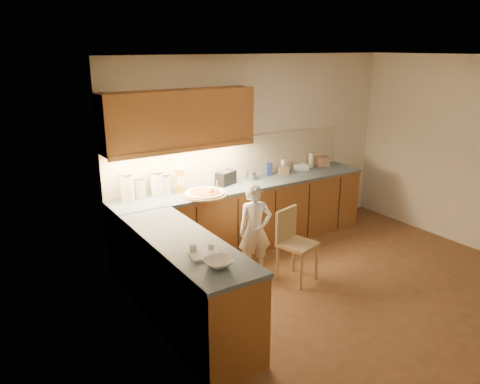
{
  "coord_description": "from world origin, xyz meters",
  "views": [
    {
      "loc": [
        -3.75,
        -3.36,
        2.7
      ],
      "look_at": [
        -0.8,
        1.2,
        1.0
      ],
      "focal_mm": 35.0,
      "sensor_mm": 36.0,
      "label": 1
    }
  ],
  "objects": [
    {
      "name": "room",
      "position": [
        0.0,
        0.0,
        1.68
      ],
      "size": [
        4.54,
        4.5,
        2.62
      ],
      "color": "brown",
      "rests_on": "ground"
    },
    {
      "name": "l_counter",
      "position": [
        -0.92,
        1.25,
        0.46
      ],
      "size": [
        3.77,
        2.62,
        0.92
      ],
      "color": "#935A2A",
      "rests_on": "ground"
    },
    {
      "name": "backsplash",
      "position": [
        -0.38,
        1.99,
        1.21
      ],
      "size": [
        3.75,
        0.02,
        0.58
      ],
      "primitive_type": "cube",
      "color": "beige",
      "rests_on": "l_counter"
    },
    {
      "name": "upper_cabinets",
      "position": [
        -1.27,
        1.82,
        1.85
      ],
      "size": [
        1.95,
        0.36,
        0.73
      ],
      "color": "#935A2A",
      "rests_on": "ground"
    },
    {
      "name": "pizza_on_board",
      "position": [
        -1.1,
        1.53,
        0.94
      ],
      "size": [
        0.55,
        0.55,
        0.22
      ],
      "rotation": [
        0.0,
        0.0,
        -0.17
      ],
      "color": "tan",
      "rests_on": "l_counter"
    },
    {
      "name": "child",
      "position": [
        -0.74,
        0.95,
        0.57
      ],
      "size": [
        0.47,
        0.37,
        1.14
      ],
      "primitive_type": "imported",
      "rotation": [
        0.0,
        0.0,
        -0.27
      ],
      "color": "white",
      "rests_on": "ground"
    },
    {
      "name": "wooden_chair",
      "position": [
        -0.44,
        0.6,
        0.51
      ],
      "size": [
        0.49,
        0.49,
        0.87
      ],
      "rotation": [
        0.0,
        0.0,
        0.28
      ],
      "color": "tan",
      "rests_on": "ground"
    },
    {
      "name": "mixing_bowl",
      "position": [
        -1.95,
        -0.25,
        0.95
      ],
      "size": [
        0.25,
        0.25,
        0.06
      ],
      "primitive_type": "imported",
      "rotation": [
        0.0,
        0.0,
        -0.04
      ],
      "color": "white",
      "rests_on": "l_counter"
    },
    {
      "name": "canister_a",
      "position": [
        -1.99,
        1.84,
        1.1
      ],
      "size": [
        0.17,
        0.17,
        0.35
      ],
      "rotation": [
        0.0,
        0.0,
        -0.06
      ],
      "color": "silver",
      "rests_on": "l_counter"
    },
    {
      "name": "canister_b",
      "position": [
        -1.81,
        1.89,
        1.05
      ],
      "size": [
        0.15,
        0.15,
        0.26
      ],
      "rotation": [
        0.0,
        0.0,
        0.03
      ],
      "color": "beige",
      "rests_on": "l_counter"
    },
    {
      "name": "canister_c",
      "position": [
        -1.6,
        1.86,
        1.08
      ],
      "size": [
        0.17,
        0.17,
        0.31
      ],
      "rotation": [
        0.0,
        0.0,
        0.26
      ],
      "color": "white",
      "rests_on": "l_counter"
    },
    {
      "name": "canister_d",
      "position": [
        -1.49,
        1.87,
        1.05
      ],
      "size": [
        0.16,
        0.16,
        0.27
      ],
      "rotation": [
        0.0,
        0.0,
        0.33
      ],
      "color": "silver",
      "rests_on": "l_counter"
    },
    {
      "name": "oil_jug",
      "position": [
        -1.31,
        1.83,
        1.09
      ],
      "size": [
        0.15,
        0.13,
        0.36
      ],
      "rotation": [
        0.0,
        0.0,
        -0.38
      ],
      "color": "#B58E24",
      "rests_on": "l_counter"
    },
    {
      "name": "toaster",
      "position": [
        -0.63,
        1.81,
        1.01
      ],
      "size": [
        0.32,
        0.25,
        0.18
      ],
      "rotation": [
        0.0,
        0.0,
        0.36
      ],
      "color": "black",
      "rests_on": "l_counter"
    },
    {
      "name": "steel_pot",
      "position": [
        -0.22,
        1.83,
        0.98
      ],
      "size": [
        0.15,
        0.15,
        0.12
      ],
      "color": "#A6A6AB",
      "rests_on": "l_counter"
    },
    {
      "name": "blue_box",
      "position": [
        0.12,
        1.87,
        1.01
      ],
      "size": [
        0.1,
        0.07,
        0.18
      ],
      "primitive_type": "cube",
      "rotation": [
        0.0,
        0.0,
        -0.12
      ],
      "color": "#2F3C8D",
      "rests_on": "l_counter"
    },
    {
      "name": "card_box_a",
      "position": [
        0.35,
        1.82,
        0.97
      ],
      "size": [
        0.17,
        0.14,
        0.1
      ],
      "primitive_type": "cube",
      "rotation": [
        0.0,
        0.0,
        -0.34
      ],
      "color": "#A77E59",
      "rests_on": "l_counter"
    },
    {
      "name": "white_bottle",
      "position": [
        0.43,
        1.91,
        1.01
      ],
      "size": [
        0.06,
        0.06,
        0.18
      ],
      "primitive_type": "cube",
      "rotation": [
        0.0,
        0.0,
        0.07
      ],
      "color": "white",
      "rests_on": "l_counter"
    },
    {
      "name": "flat_pack",
      "position": [
        0.71,
        1.85,
        0.96
      ],
      "size": [
        0.24,
        0.2,
        0.08
      ],
      "primitive_type": "cube",
      "rotation": [
        0.0,
        0.0,
        -0.3
      ],
      "color": "white",
      "rests_on": "l_counter"
    },
    {
      "name": "tall_jar",
      "position": [
        0.94,
        1.89,
        1.04
      ],
      "size": [
        0.08,
        0.08,
        0.23
      ],
      "rotation": [
        0.0,
        0.0,
        0.18
      ],
      "color": "white",
      "rests_on": "l_counter"
    },
    {
      "name": "card_box_b",
      "position": [
        1.14,
        1.86,
        0.99
      ],
      "size": [
        0.22,
        0.19,
        0.15
      ],
      "primitive_type": "cube",
      "rotation": [
        0.0,
        0.0,
        -0.24
      ],
      "color": "tan",
      "rests_on": "l_counter"
    },
    {
      "name": "dough_cloth",
      "position": [
        -1.96,
        -0.01,
        0.93
      ],
      "size": [
        0.28,
        0.24,
        0.02
      ],
      "primitive_type": "cube",
      "rotation": [
        0.0,
        0.0,
        -0.17
      ],
      "color": "white",
      "rests_on": "l_counter"
    },
    {
      "name": "spice_jar_a",
      "position": [
        -2.02,
        0.09,
        0.96
      ],
      "size": [
        0.07,
        0.07,
        0.09
      ],
      "primitive_type": "cylinder",
      "rotation": [
        0.0,
        0.0,
        0.02
      ],
      "color": "silver",
      "rests_on": "l_counter"
    },
    {
      "name": "spice_jar_b",
      "position": [
        -1.86,
        0.05,
        0.96
      ],
      "size": [
        0.06,
        0.06,
        0.07
      ],
      "primitive_type": "cylinder",
      "rotation": [
        0.0,
        0.0,
        0.05
      ],
      "color": "white",
      "rests_on": "l_counter"
    }
  ]
}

